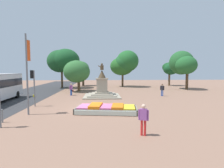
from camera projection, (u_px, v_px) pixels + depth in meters
name	position (u px, v px, depth m)	size (l,w,h in m)	color
ground_plane	(91.00, 108.00, 16.60)	(94.50, 94.50, 0.00)	#8C6651
flower_planter	(106.00, 109.00, 14.90)	(5.45, 3.17, 0.67)	#38281C
statue_monument	(102.00, 90.00, 23.59)	(4.79, 4.79, 4.53)	#9E9480
traffic_light_mid_block	(33.00, 82.00, 17.12)	(0.42, 0.31, 3.58)	slate
banner_pole	(27.00, 72.00, 13.86)	(0.20, 0.66, 6.45)	slate
pedestrian_with_handbag	(71.00, 89.00, 24.79)	(0.51, 0.63, 1.70)	#264CA5
pedestrian_near_planter	(162.00, 89.00, 24.19)	(0.51, 0.38, 1.71)	#264CA5
pedestrian_crossing_plaza	(143.00, 117.00, 9.52)	(0.53, 0.35, 1.74)	red
kerb_bollard_mid_a	(2.00, 115.00, 11.92)	(0.11, 0.11, 0.96)	slate
park_tree_far_left	(125.00, 63.00, 37.61)	(6.02, 5.69, 7.80)	#4C3823
park_tree_behind_statue	(170.00, 68.00, 40.56)	(3.51, 3.43, 5.52)	brown
park_tree_far_right	(81.00, 69.00, 40.22)	(3.54, 3.68, 5.61)	#4C3823
park_tree_street_side	(183.00, 64.00, 32.75)	(4.58, 5.32, 7.26)	#4C3823
park_tree_mid_canopy	(76.00, 71.00, 29.26)	(4.34, 5.16, 5.21)	brown
park_tree_distant	(63.00, 61.00, 34.92)	(6.44, 5.69, 7.84)	#4C3823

